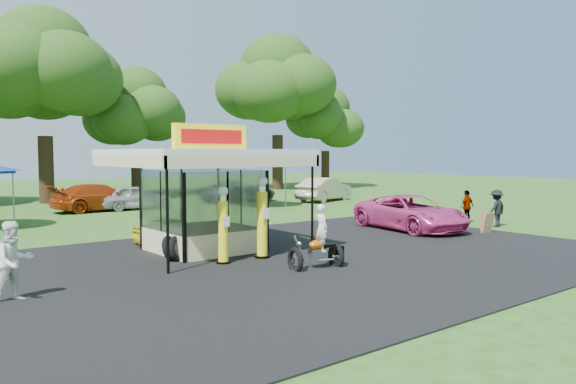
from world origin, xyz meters
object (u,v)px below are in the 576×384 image
object	(u,v)px
pink_sedan	(411,213)
bg_car_e	(324,189)
spectator_east_a	(497,208)
spectator_east_b	(467,207)
tent_east	(253,161)
gas_pump_right	(262,219)
a_frame_sign	(486,223)
spectator_west	(14,262)
motorcycle	(320,243)
bg_car_b	(100,197)
bg_car_c	(134,197)
gas_pump_left	(223,227)
bg_car_d	(239,191)
gas_station_kiosk	(203,198)
kiosk_car	(173,230)

from	to	relation	value
pink_sedan	bg_car_e	xyz separation A→B (m)	(6.86, 13.00, 0.06)
spectator_east_a	bg_car_e	xyz separation A→B (m)	(2.98, 14.61, -0.02)
spectator_east_b	tent_east	distance (m)	13.38
gas_pump_right	a_frame_sign	world-z (taller)	gas_pump_right
gas_pump_right	bg_car_e	world-z (taller)	gas_pump_right
spectator_west	motorcycle	bearing A→B (deg)	-27.07
gas_pump_right	bg_car_b	bearing A→B (deg)	86.05
spectator_east_b	bg_car_c	distance (m)	18.33
gas_pump_left	bg_car_d	xyz separation A→B (m)	(12.04, 17.40, -0.39)
tent_east	gas_pump_left	bearing A→B (deg)	-127.73
spectator_west	tent_east	world-z (taller)	tent_east
gas_station_kiosk	gas_pump_left	size ratio (longest dim) A/B	2.34
kiosk_car	bg_car_b	world-z (taller)	bg_car_b
gas_pump_left	bg_car_d	size ratio (longest dim) A/B	0.45
spectator_east_a	bg_car_b	distance (m)	20.94
bg_car_d	gas_pump_right	bearing A→B (deg)	149.34
a_frame_sign	bg_car_e	xyz separation A→B (m)	(5.26, 15.54, 0.36)
a_frame_sign	bg_car_b	world-z (taller)	bg_car_b
bg_car_c	spectator_west	bearing A→B (deg)	153.90
gas_pump_left	bg_car_b	xyz separation A→B (m)	(2.60, 17.28, -0.34)
spectator_east_a	bg_car_c	world-z (taller)	spectator_east_a
bg_car_c	motorcycle	bearing A→B (deg)	176.23
motorcycle	spectator_east_b	distance (m)	12.84
gas_station_kiosk	motorcycle	distance (m)	4.73
motorcycle	bg_car_d	xyz separation A→B (m)	(10.24, 19.61, -0.02)
bg_car_e	spectator_west	bearing A→B (deg)	105.31
tent_east	a_frame_sign	bearing A→B (deg)	-87.46
a_frame_sign	gas_pump_right	bearing A→B (deg)	-177.44
spectator_east_a	spectator_west	bearing A→B (deg)	0.48
gas_pump_right	spectator_east_a	distance (m)	12.51
gas_pump_right	motorcycle	size ratio (longest dim) A/B	1.36
a_frame_sign	spectator_east_a	world-z (taller)	spectator_east_a
spectator_east_a	bg_car_d	distance (m)	17.84
bg_car_d	kiosk_car	bearing A→B (deg)	139.39
gas_station_kiosk	spectator_east_a	size ratio (longest dim) A/B	3.27
gas_station_kiosk	bg_car_b	xyz separation A→B (m)	(1.96, 15.03, -1.02)
gas_pump_left	bg_car_d	bearing A→B (deg)	55.32
gas_pump_left	tent_east	size ratio (longest dim) A/B	0.53
a_frame_sign	kiosk_car	world-z (taller)	kiosk_car
gas_station_kiosk	bg_car_c	xyz separation A→B (m)	(3.82, 14.61, -1.07)
gas_pump_right	kiosk_car	xyz separation A→B (m)	(-0.77, 4.46, -0.76)
spectator_west	bg_car_e	distance (m)	27.18
bg_car_b	pink_sedan	bearing A→B (deg)	-158.27
bg_car_c	tent_east	xyz separation A→B (m)	(6.49, -2.72, 2.05)
spectator_east_a	tent_east	xyz separation A→B (m)	(-2.96, 14.49, 1.94)
gas_pump_right	a_frame_sign	xyz separation A→B (m)	(10.23, -1.27, -0.79)
pink_sedan	spectator_west	world-z (taller)	spectator_west
kiosk_car	tent_east	xyz separation A→B (m)	(10.31, 9.69, 2.29)
kiosk_car	spectator_west	world-z (taller)	spectator_west
spectator_east_b	tent_east	xyz separation A→B (m)	(-3.20, 12.84, 2.00)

